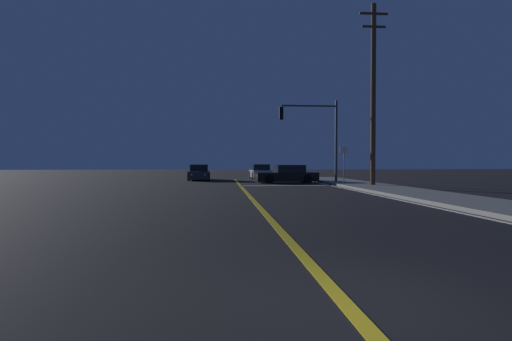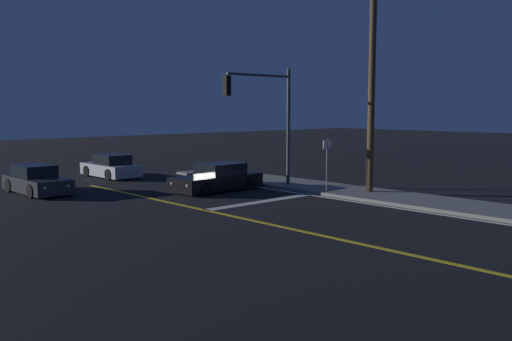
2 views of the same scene
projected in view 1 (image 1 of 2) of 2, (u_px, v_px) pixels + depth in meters
ground_plane at (353, 313)px, 4.21m from camera, size 160.00×160.00×0.00m
sidewalk_right at (443, 198)px, 16.80m from camera, size 3.20×42.99×0.15m
lane_line_center at (254, 201)px, 16.10m from camera, size 0.20×40.60×0.01m
lane_line_edge_right at (400, 200)px, 16.64m from camera, size 0.16×40.60×0.01m
stop_bar at (288, 186)px, 26.78m from camera, size 6.23×0.50×0.01m
car_lead_oncoming_silver at (260, 172)px, 39.06m from camera, size 1.95×4.19×1.34m
car_distant_tail_black at (287, 175)px, 30.70m from camera, size 4.70×2.14×1.34m
car_following_oncoming_charcoal at (199, 173)px, 35.25m from camera, size 1.89×4.39×1.34m
traffic_signal_near_right at (316, 128)px, 29.20m from camera, size 4.24×0.28×5.98m
utility_pole_right at (373, 93)px, 25.19m from camera, size 1.79×0.31×11.32m
street_sign_corner at (344, 159)px, 26.57m from camera, size 0.56×0.06×2.60m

